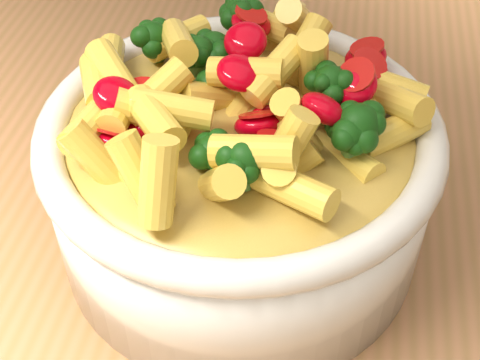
# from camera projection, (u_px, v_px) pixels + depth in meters

# --- Properties ---
(table) EXTENTS (1.20, 0.80, 0.90)m
(table) POSITION_uv_depth(u_px,v_px,m) (333.00, 289.00, 0.56)
(table) COLOR #A87148
(table) RESTS_ON ground
(serving_bowl) EXTENTS (0.25, 0.25, 0.11)m
(serving_bowl) POSITION_uv_depth(u_px,v_px,m) (240.00, 179.00, 0.44)
(serving_bowl) COLOR silver
(serving_bowl) RESTS_ON table
(pasta_salad) EXTENTS (0.20, 0.20, 0.04)m
(pasta_salad) POSITION_uv_depth(u_px,v_px,m) (240.00, 96.00, 0.39)
(pasta_salad) COLOR #FFCE50
(pasta_salad) RESTS_ON serving_bowl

